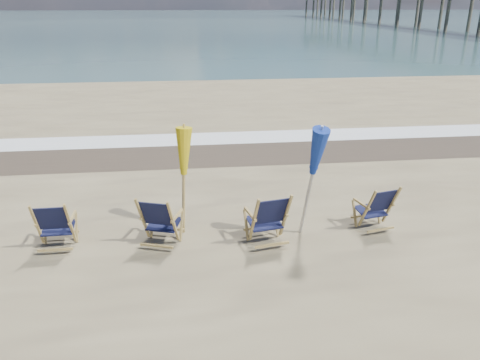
{
  "coord_description": "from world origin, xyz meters",
  "views": [
    {
      "loc": [
        -0.96,
        -5.95,
        4.04
      ],
      "look_at": [
        0.0,
        2.2,
        0.9
      ],
      "focal_mm": 35.0,
      "sensor_mm": 36.0,
      "label": 1
    }
  ],
  "objects_px": {
    "beach_chair_3": "(391,207)",
    "beach_chair_2": "(286,218)",
    "umbrella_yellow": "(182,158)",
    "umbrella_blue": "(311,151)",
    "beach_chair_1": "(173,224)",
    "beach_chair_0": "(70,225)"
  },
  "relations": [
    {
      "from": "beach_chair_0",
      "to": "beach_chair_3",
      "type": "distance_m",
      "value": 5.76
    },
    {
      "from": "beach_chair_0",
      "to": "beach_chair_2",
      "type": "bearing_deg",
      "value": 175.96
    },
    {
      "from": "umbrella_yellow",
      "to": "umbrella_blue",
      "type": "height_order",
      "value": "umbrella_blue"
    },
    {
      "from": "beach_chair_1",
      "to": "umbrella_blue",
      "type": "relative_size",
      "value": 0.45
    },
    {
      "from": "beach_chair_1",
      "to": "beach_chair_2",
      "type": "bearing_deg",
      "value": -162.48
    },
    {
      "from": "beach_chair_3",
      "to": "beach_chair_2",
      "type": "bearing_deg",
      "value": -3.27
    },
    {
      "from": "beach_chair_3",
      "to": "umbrella_blue",
      "type": "bearing_deg",
      "value": -5.52
    },
    {
      "from": "beach_chair_2",
      "to": "beach_chair_3",
      "type": "xyz_separation_m",
      "value": [
        2.08,
        0.35,
        -0.05
      ]
    },
    {
      "from": "umbrella_yellow",
      "to": "beach_chair_1",
      "type": "bearing_deg",
      "value": -106.15
    },
    {
      "from": "beach_chair_1",
      "to": "umbrella_blue",
      "type": "distance_m",
      "value": 2.65
    },
    {
      "from": "beach_chair_0",
      "to": "umbrella_yellow",
      "type": "distance_m",
      "value": 2.23
    },
    {
      "from": "beach_chair_1",
      "to": "umbrella_blue",
      "type": "height_order",
      "value": "umbrella_blue"
    },
    {
      "from": "beach_chair_3",
      "to": "umbrella_blue",
      "type": "relative_size",
      "value": 0.43
    },
    {
      "from": "beach_chair_2",
      "to": "umbrella_blue",
      "type": "relative_size",
      "value": 0.47
    },
    {
      "from": "beach_chair_2",
      "to": "umbrella_yellow",
      "type": "height_order",
      "value": "umbrella_yellow"
    },
    {
      "from": "beach_chair_0",
      "to": "beach_chair_2",
      "type": "relative_size",
      "value": 0.93
    },
    {
      "from": "umbrella_yellow",
      "to": "beach_chair_0",
      "type": "bearing_deg",
      "value": -164.81
    },
    {
      "from": "beach_chair_2",
      "to": "umbrella_blue",
      "type": "xyz_separation_m",
      "value": [
        0.43,
        0.14,
        1.16
      ]
    },
    {
      "from": "beach_chair_1",
      "to": "umbrella_yellow",
      "type": "distance_m",
      "value": 1.19
    },
    {
      "from": "beach_chair_1",
      "to": "beach_chair_3",
      "type": "height_order",
      "value": "beach_chair_1"
    },
    {
      "from": "umbrella_blue",
      "to": "beach_chair_1",
      "type": "bearing_deg",
      "value": -177.9
    },
    {
      "from": "beach_chair_0",
      "to": "umbrella_yellow",
      "type": "relative_size",
      "value": 0.49
    }
  ]
}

